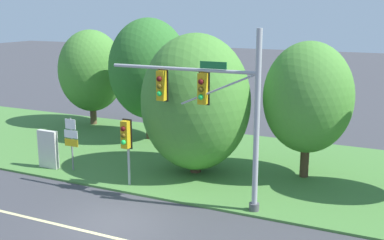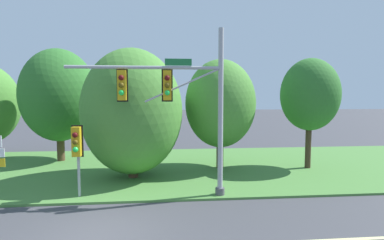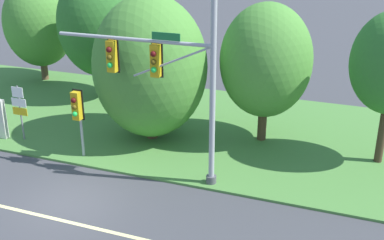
{
  "view_description": "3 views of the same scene",
  "coord_description": "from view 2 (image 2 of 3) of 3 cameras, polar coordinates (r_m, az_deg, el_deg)",
  "views": [
    {
      "loc": [
        9.84,
        -14.02,
        7.82
      ],
      "look_at": [
        1.18,
        4.3,
        3.14
      ],
      "focal_mm": 45.0,
      "sensor_mm": 36.0,
      "label": 1
    },
    {
      "loc": [
        2.15,
        -9.5,
        4.38
      ],
      "look_at": [
        3.32,
        3.08,
        3.33
      ],
      "focal_mm": 28.0,
      "sensor_mm": 36.0,
      "label": 2
    },
    {
      "loc": [
        9.64,
        -12.76,
        9.37
      ],
      "look_at": [
        3.42,
        3.76,
        2.28
      ],
      "focal_mm": 45.0,
      "sensor_mm": 36.0,
      "label": 3
    }
  ],
  "objects": [
    {
      "name": "tree_left_of_mast",
      "position": [
        21.19,
        -24.02,
        4.29
      ],
      "size": [
        4.77,
        4.77,
        7.26
      ],
      "color": "#4C3823",
      "rests_on": "grass_verge"
    },
    {
      "name": "tree_tall_centre",
      "position": [
        18.72,
        21.53,
        4.47
      ],
      "size": [
        3.35,
        3.35,
        6.41
      ],
      "color": "#423021",
      "rests_on": "grass_verge"
    },
    {
      "name": "tree_behind_signpost",
      "position": [
        15.76,
        -11.31,
        1.57
      ],
      "size": [
        5.18,
        5.18,
        6.68
      ],
      "color": "#4C3823",
      "rests_on": "grass_verge"
    },
    {
      "name": "grass_verge",
      "position": [
        18.39,
        -12.0,
        -8.98
      ],
      "size": [
        48.0,
        11.5,
        0.1
      ],
      "primitive_type": "cube",
      "color": "#477A38",
      "rests_on": "ground"
    },
    {
      "name": "tree_mid_verge",
      "position": [
        17.54,
        5.41,
        3.1
      ],
      "size": [
        4.09,
        4.09,
        6.36
      ],
      "color": "#4C3823",
      "rests_on": "grass_verge"
    },
    {
      "name": "traffic_signal_mast",
      "position": [
        12.46,
        -2.35,
        3.97
      ],
      "size": [
        6.52,
        0.49,
        7.06
      ],
      "color": "#9EA0A5",
      "rests_on": "grass_verge"
    },
    {
      "name": "pedestrian_signal_near_kerb",
      "position": [
        13.29,
        -21.09,
        -4.6
      ],
      "size": [
        0.46,
        0.55,
        3.04
      ],
      "color": "#9EA0A5",
      "rests_on": "grass_verge"
    },
    {
      "name": "ground_plane",
      "position": [
        10.68,
        -17.48,
        -19.7
      ],
      "size": [
        160.0,
        160.0,
        0.0
      ],
      "primitive_type": "plane",
      "color": "#3D3D42"
    }
  ]
}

